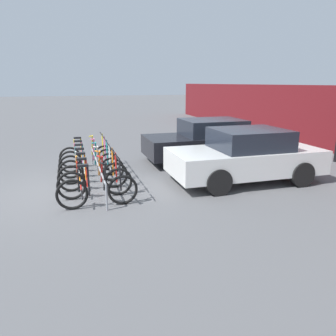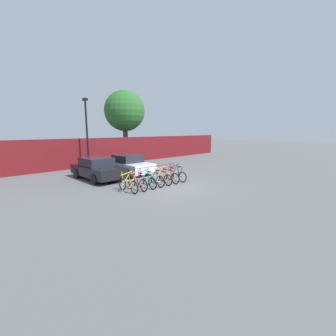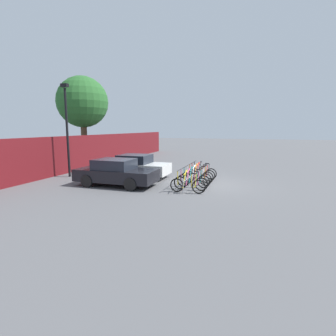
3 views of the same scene
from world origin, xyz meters
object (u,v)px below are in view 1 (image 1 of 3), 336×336
Objects in this scene: bicycle_yellow at (88,155)px; car_white at (246,156)px; car_black at (209,141)px; bicycle_black at (98,190)px; bike_rack at (97,164)px; bicycle_pink at (89,159)px; bicycle_white at (92,169)px; bicycle_orange at (93,175)px; bicycle_teal at (90,164)px; bicycle_red at (95,182)px.

car_white is (2.78, 3.94, 0.31)m from bicycle_yellow.
bicycle_black is at bearing -50.81° from car_black.
bike_rack is 2.42× the size of bicycle_pink.
bicycle_white is 0.59m from bicycle_orange.
bicycle_yellow is 1.00× the size of bicycle_teal.
bicycle_pink is 1.00× the size of bicycle_red.
bicycle_pink is at bearing -119.08° from car_white.
bicycle_black is at bearing -0.52° from bicycle_red.
bicycle_pink is 0.43× the size of car_white.
bicycle_yellow and bicycle_orange have the same top height.
bicycle_orange is at bearing -178.17° from bicycle_black.
car_black is (-0.83, 3.96, 0.31)m from bicycle_teal.
bicycle_teal is 2.39m from bicycle_black.
bicycle_orange is at bearing 0.82° from bicycle_pink.
car_black reaches higher than bicycle_black.
bike_rack is 0.98× the size of car_black.
bicycle_yellow is (-1.80, -0.15, -0.11)m from bike_rack.
bicycle_white is (1.18, 0.00, 0.00)m from bicycle_pink.
car_white is (-0.81, 3.94, 0.31)m from bicycle_black.
car_white is (0.41, 3.94, 0.31)m from bicycle_orange.
bicycle_white is 4.21m from car_black.
bicycle_black is (3.59, 0.00, 0.00)m from bicycle_yellow.
bike_rack is 3.92m from car_white.
bike_rack is 2.42× the size of bicycle_yellow.
car_black is at bearing 110.56° from bike_rack.
car_black is at bearing 122.78° from bicycle_red.
bicycle_black is (1.22, 0.00, 0.00)m from bicycle_orange.
bicycle_teal is at bearing 177.96° from bicycle_orange.
bicycle_pink is 1.00× the size of bicycle_black.
bicycle_white is at bearing -97.75° from bike_rack.
car_black is (-2.00, 3.96, 0.31)m from bicycle_orange.
bicycle_red is at bearing 0.82° from bicycle_pink.
car_white is (2.19, 3.94, 0.31)m from bicycle_pink.
bicycle_black is (1.80, -0.15, -0.11)m from bike_rack.
bicycle_pink is 1.77m from bicycle_orange.
bicycle_yellow and bicycle_white have the same top height.
bicycle_teal is 1.00× the size of bicycle_orange.
bicycle_teal is 1.77m from bicycle_red.
car_black is 1.06× the size of car_white.
bicycle_orange and bicycle_black have the same top height.
bicycle_teal is 0.58m from bicycle_white.
car_black is (0.37, 3.96, 0.31)m from bicycle_yellow.
bicycle_black is (2.39, 0.00, 0.00)m from bicycle_teal.
bike_rack is 0.63m from bicycle_teal.
bicycle_orange is 0.40× the size of car_black.
bike_rack is 0.60m from bicycle_orange.
car_black is (-0.22, 3.96, 0.31)m from bicycle_pink.
bicycle_pink reaches higher than bike_rack.
bicycle_teal is at bearing -111.90° from car_white.
bicycle_pink is at bearing -172.96° from bike_rack.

